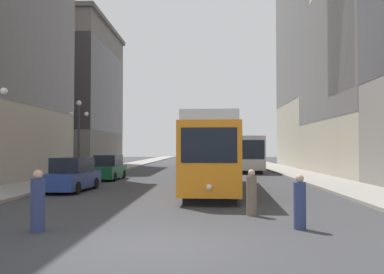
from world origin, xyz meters
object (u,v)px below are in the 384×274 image
Objects in this scene: streetcar at (214,152)px; lamp_post_left_far at (79,127)px; transit_bus at (243,152)px; pedestrian_on_sidewalk at (38,203)px; parked_car_left_near at (72,176)px; parked_car_left_mid at (108,168)px; pedestrian_crossing_far at (300,204)px; pedestrian_crossing_near at (252,194)px.

streetcar is 2.43× the size of lamp_post_left_far.
transit_bus is 32.23m from pedestrian_on_sidewalk.
streetcar reaches higher than parked_car_left_near.
parked_car_left_mid is at bearing -132.93° from transit_bus.
transit_bus is at bearing 82.82° from streetcar.
pedestrian_crossing_far is 0.91× the size of pedestrian_on_sidewalk.
pedestrian_crossing_far is at bearing -75.46° from streetcar.
parked_car_left_mid is 3.69m from lamp_post_left_far.
transit_bus is 16.75m from parked_car_left_mid.
lamp_post_left_far reaches higher than pedestrian_on_sidewalk.
streetcar is 2.95× the size of parked_car_left_mid.
pedestrian_crossing_near is at bearing -59.22° from parked_car_left_mid.
pedestrian_crossing_far is 0.28× the size of lamp_post_left_far.
pedestrian_crossing_near is 6.90m from pedestrian_on_sidewalk.
transit_bus is 2.29× the size of lamp_post_left_far.
lamp_post_left_far reaches higher than parked_car_left_mid.
lamp_post_left_far is at bearing -135.15° from transit_bus.
parked_car_left_mid is 2.68× the size of pedestrian_on_sidewalk.
parked_car_left_near reaches higher than pedestrian_crossing_far.
parked_car_left_near is (-11.13, -20.50, -1.10)m from transit_bus.
pedestrian_crossing_near is (-2.28, -28.11, -1.21)m from transit_bus.
pedestrian_crossing_far is (1.12, -2.31, -0.01)m from pedestrian_crossing_near.
streetcar is at bearing -93.02° from pedestrian_crossing_near.
transit_bus is 2.77× the size of parked_car_left_mid.
pedestrian_crossing_near is at bearing -79.63° from streetcar.
parked_car_left_mid is at bearing -71.17° from pedestrian_crossing_near.
streetcar reaches higher than pedestrian_crossing_near.
pedestrian_on_sidewalk is at bearing -106.49° from transit_bus.
pedestrian_on_sidewalk is (-6.24, -2.95, 0.06)m from pedestrian_crossing_near.
parked_car_left_near and parked_car_left_mid have the same top height.
lamp_post_left_far is (-13.03, -13.50, 1.89)m from transit_bus.
lamp_post_left_far is (-4.52, 17.56, 3.03)m from pedestrian_on_sidewalk.
parked_car_left_near is 10.88m from pedestrian_on_sidewalk.
parked_car_left_near is at bearing -3.23° from pedestrian_crossing_far.
streetcar reaches higher than pedestrian_on_sidewalk.
pedestrian_crossing_near is (8.85, -7.61, -0.10)m from parked_car_left_near.
streetcar is 8.58× the size of pedestrian_crossing_near.
transit_bus is 2.76× the size of parked_car_left_near.
parked_car_left_mid is 0.82× the size of lamp_post_left_far.
pedestrian_on_sidewalk reaches higher than pedestrian_crossing_near.
lamp_post_left_far is at bearing -13.31° from pedestrian_crossing_far.
parked_car_left_near reaches higher than pedestrian_on_sidewalk.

